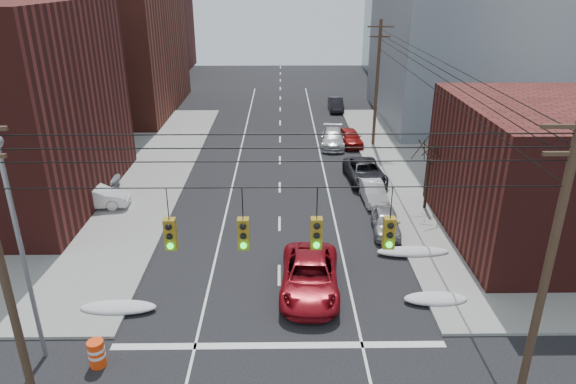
{
  "coord_description": "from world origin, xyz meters",
  "views": [
    {
      "loc": [
        0.17,
        -10.79,
        14.25
      ],
      "look_at": [
        0.51,
        15.97,
        3.0
      ],
      "focal_mm": 32.0,
      "sensor_mm": 36.0,
      "label": 1
    }
  ],
  "objects_px": {
    "parked_car_b": "(373,192)",
    "lot_car_d": "(23,172)",
    "parked_car_d": "(333,138)",
    "lot_car_b": "(82,177)",
    "parked_car_c": "(365,172)",
    "red_pickup": "(310,276)",
    "parked_car_f": "(336,104)",
    "parked_car_a": "(386,222)",
    "lot_car_a": "(93,196)",
    "lot_car_c": "(6,197)",
    "construction_barrel": "(97,353)",
    "parked_car_e": "(350,137)"
  },
  "relations": [
    {
      "from": "parked_car_b",
      "to": "parked_car_c",
      "type": "bearing_deg",
      "value": 87.03
    },
    {
      "from": "parked_car_c",
      "to": "lot_car_c",
      "type": "relative_size",
      "value": 1.02
    },
    {
      "from": "parked_car_b",
      "to": "lot_car_c",
      "type": "height_order",
      "value": "lot_car_c"
    },
    {
      "from": "parked_car_f",
      "to": "lot_car_c",
      "type": "relative_size",
      "value": 0.82
    },
    {
      "from": "parked_car_d",
      "to": "parked_car_f",
      "type": "relative_size",
      "value": 1.16
    },
    {
      "from": "lot_car_c",
      "to": "red_pickup",
      "type": "bearing_deg",
      "value": -126.58
    },
    {
      "from": "parked_car_f",
      "to": "lot_car_d",
      "type": "height_order",
      "value": "parked_car_f"
    },
    {
      "from": "construction_barrel",
      "to": "parked_car_b",
      "type": "bearing_deg",
      "value": 49.86
    },
    {
      "from": "parked_car_a",
      "to": "parked_car_d",
      "type": "bearing_deg",
      "value": 100.41
    },
    {
      "from": "parked_car_c",
      "to": "lot_car_d",
      "type": "height_order",
      "value": "parked_car_c"
    },
    {
      "from": "lot_car_c",
      "to": "parked_car_e",
      "type": "bearing_deg",
      "value": -70.19
    },
    {
      "from": "parked_car_e",
      "to": "lot_car_d",
      "type": "bearing_deg",
      "value": -168.69
    },
    {
      "from": "parked_car_a",
      "to": "parked_car_f",
      "type": "relative_size",
      "value": 0.89
    },
    {
      "from": "lot_car_a",
      "to": "construction_barrel",
      "type": "xyz_separation_m",
      "value": [
        5.1,
        -14.93,
        -0.31
      ]
    },
    {
      "from": "parked_car_b",
      "to": "parked_car_e",
      "type": "relative_size",
      "value": 0.92
    },
    {
      "from": "parked_car_d",
      "to": "parked_car_f",
      "type": "bearing_deg",
      "value": 88.17
    },
    {
      "from": "parked_car_b",
      "to": "lot_car_b",
      "type": "height_order",
      "value": "lot_car_b"
    },
    {
      "from": "lot_car_c",
      "to": "lot_car_d",
      "type": "bearing_deg",
      "value": 4.39
    },
    {
      "from": "parked_car_b",
      "to": "parked_car_d",
      "type": "height_order",
      "value": "parked_car_d"
    },
    {
      "from": "parked_car_e",
      "to": "parked_car_f",
      "type": "xyz_separation_m",
      "value": [
        0.0,
        13.13,
        -0.01
      ]
    },
    {
      "from": "parked_car_b",
      "to": "lot_car_a",
      "type": "bearing_deg",
      "value": -179.49
    },
    {
      "from": "parked_car_c",
      "to": "parked_car_f",
      "type": "bearing_deg",
      "value": 85.94
    },
    {
      "from": "parked_car_b",
      "to": "construction_barrel",
      "type": "xyz_separation_m",
      "value": [
        -13.55,
        -16.07,
        -0.07
      ]
    },
    {
      "from": "parked_car_a",
      "to": "lot_car_b",
      "type": "height_order",
      "value": "lot_car_b"
    },
    {
      "from": "construction_barrel",
      "to": "lot_car_d",
      "type": "bearing_deg",
      "value": 121.17
    },
    {
      "from": "parked_car_f",
      "to": "parked_car_b",
      "type": "bearing_deg",
      "value": -89.86
    },
    {
      "from": "parked_car_e",
      "to": "parked_car_b",
      "type": "bearing_deg",
      "value": -97.62
    },
    {
      "from": "red_pickup",
      "to": "lot_car_a",
      "type": "relative_size",
      "value": 1.32
    },
    {
      "from": "parked_car_e",
      "to": "lot_car_b",
      "type": "relative_size",
      "value": 0.81
    },
    {
      "from": "red_pickup",
      "to": "parked_car_d",
      "type": "relative_size",
      "value": 1.16
    },
    {
      "from": "parked_car_e",
      "to": "lot_car_b",
      "type": "distance_m",
      "value": 23.09
    },
    {
      "from": "red_pickup",
      "to": "parked_car_f",
      "type": "relative_size",
      "value": 1.35
    },
    {
      "from": "parked_car_d",
      "to": "parked_car_e",
      "type": "relative_size",
      "value": 1.19
    },
    {
      "from": "parked_car_d",
      "to": "parked_car_e",
      "type": "xyz_separation_m",
      "value": [
        1.6,
        0.28,
        -0.01
      ]
    },
    {
      "from": "parked_car_a",
      "to": "parked_car_e",
      "type": "bearing_deg",
      "value": 95.05
    },
    {
      "from": "parked_car_c",
      "to": "red_pickup",
      "type": "bearing_deg",
      "value": -112.64
    },
    {
      "from": "parked_car_a",
      "to": "lot_car_c",
      "type": "xyz_separation_m",
      "value": [
        -24.29,
        3.37,
        0.27
      ]
    },
    {
      "from": "parked_car_b",
      "to": "construction_barrel",
      "type": "bearing_deg",
      "value": -133.12
    },
    {
      "from": "parked_car_b",
      "to": "lot_car_d",
      "type": "relative_size",
      "value": 1.09
    },
    {
      "from": "lot_car_b",
      "to": "lot_car_d",
      "type": "height_order",
      "value": "lot_car_b"
    },
    {
      "from": "parked_car_d",
      "to": "lot_car_b",
      "type": "bearing_deg",
      "value": -147.58
    },
    {
      "from": "lot_car_b",
      "to": "red_pickup",
      "type": "bearing_deg",
      "value": -132.4
    },
    {
      "from": "red_pickup",
      "to": "construction_barrel",
      "type": "bearing_deg",
      "value": -146.01
    },
    {
      "from": "construction_barrel",
      "to": "lot_car_a",
      "type": "bearing_deg",
      "value": 108.87
    },
    {
      "from": "lot_car_c",
      "to": "lot_car_d",
      "type": "relative_size",
      "value": 1.49
    },
    {
      "from": "lot_car_d",
      "to": "parked_car_f",
      "type": "bearing_deg",
      "value": -41.59
    },
    {
      "from": "construction_barrel",
      "to": "parked_car_a",
      "type": "bearing_deg",
      "value": 40.09
    },
    {
      "from": "lot_car_c",
      "to": "construction_barrel",
      "type": "distance_m",
      "value": 18.27
    },
    {
      "from": "parked_car_e",
      "to": "parked_car_d",
      "type": "bearing_deg",
      "value": -177.53
    },
    {
      "from": "parked_car_a",
      "to": "lot_car_a",
      "type": "xyz_separation_m",
      "value": [
        -18.66,
        3.53,
        0.23
      ]
    }
  ]
}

